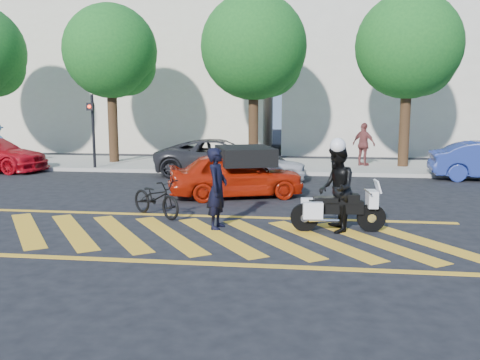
# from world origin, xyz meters

# --- Properties ---
(ground) EXTENTS (90.00, 90.00, 0.00)m
(ground) POSITION_xyz_m (0.00, 0.00, 0.00)
(ground) COLOR black
(ground) RESTS_ON ground
(sidewalk) EXTENTS (60.00, 5.00, 0.15)m
(sidewalk) POSITION_xyz_m (0.00, 12.00, 0.07)
(sidewalk) COLOR #9E998E
(sidewalk) RESTS_ON ground
(crosswalk) EXTENTS (12.33, 4.00, 0.01)m
(crosswalk) POSITION_xyz_m (-0.04, 0.00, 0.00)
(crosswalk) COLOR gold
(crosswalk) RESTS_ON ground
(building_left) EXTENTS (16.00, 8.00, 10.00)m
(building_left) POSITION_xyz_m (-8.00, 21.00, 5.00)
(building_left) COLOR beige
(building_left) RESTS_ON ground
(building_right) EXTENTS (16.00, 8.00, 11.00)m
(building_right) POSITION_xyz_m (9.00, 21.00, 5.50)
(building_right) COLOR beige
(building_right) RESTS_ON ground
(tree_left) EXTENTS (4.20, 4.20, 7.26)m
(tree_left) POSITION_xyz_m (-6.37, 12.06, 4.99)
(tree_left) COLOR black
(tree_left) RESTS_ON ground
(tree_center) EXTENTS (4.60, 4.60, 7.56)m
(tree_center) POSITION_xyz_m (0.13, 12.06, 5.10)
(tree_center) COLOR black
(tree_center) RESTS_ON ground
(tree_right) EXTENTS (4.40, 4.40, 7.41)m
(tree_right) POSITION_xyz_m (6.63, 12.06, 5.05)
(tree_right) COLOR black
(tree_right) RESTS_ON ground
(signal_pole) EXTENTS (0.28, 0.43, 3.20)m
(signal_pole) POSITION_xyz_m (-6.50, 9.74, 1.92)
(signal_pole) COLOR black
(signal_pole) RESTS_ON ground
(officer_bike) EXTENTS (0.52, 0.73, 1.85)m
(officer_bike) POSITION_xyz_m (0.36, 0.70, 0.93)
(officer_bike) COLOR black
(officer_bike) RESTS_ON ground
(bicycle) EXTENTS (1.84, 1.61, 0.96)m
(bicycle) POSITION_xyz_m (-1.39, 1.73, 0.48)
(bicycle) COLOR black
(bicycle) RESTS_ON ground
(police_motorcycle) EXTENTS (2.12, 0.71, 0.93)m
(police_motorcycle) POSITION_xyz_m (3.05, 0.77, 0.51)
(police_motorcycle) COLOR black
(police_motorcycle) RESTS_ON ground
(officer_moto) EXTENTS (0.83, 1.01, 1.93)m
(officer_moto) POSITION_xyz_m (3.04, 0.77, 0.97)
(officer_moto) COLOR black
(officer_moto) RESTS_ON ground
(red_convertible) EXTENTS (4.39, 2.86, 1.39)m
(red_convertible) POSITION_xyz_m (0.25, 4.61, 0.70)
(red_convertible) COLOR #A91B07
(red_convertible) RESTS_ON ground
(parked_mid_left) EXTENTS (5.32, 2.73, 1.44)m
(parked_mid_left) POSITION_xyz_m (-0.98, 9.20, 0.72)
(parked_mid_left) COLOR black
(parked_mid_left) RESTS_ON ground
(parked_mid_right) EXTENTS (3.86, 1.89, 1.27)m
(parked_mid_right) POSITION_xyz_m (0.51, 7.80, 0.63)
(parked_mid_right) COLOR #B6B6BB
(parked_mid_right) RESTS_ON ground
(pedestrian_right) EXTENTS (1.13, 1.03, 1.85)m
(pedestrian_right) POSITION_xyz_m (4.82, 11.92, 1.08)
(pedestrian_right) COLOR brown
(pedestrian_right) RESTS_ON sidewalk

